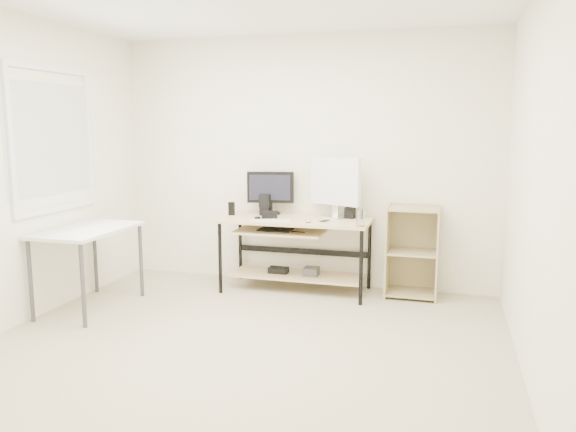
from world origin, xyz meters
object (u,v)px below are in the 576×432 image
(shelf_unit, at_px, (412,251))
(white_imac, at_px, (335,183))
(side_table, at_px, (88,237))
(black_monitor, at_px, (270,190))
(audio_controller, at_px, (232,208))
(desk, at_px, (293,239))

(shelf_unit, relative_size, white_imac, 1.47)
(side_table, relative_size, white_imac, 1.63)
(black_monitor, distance_m, audio_controller, 0.45)
(black_monitor, height_order, audio_controller, black_monitor)
(desk, xyz_separation_m, shelf_unit, (1.18, 0.16, -0.09))
(side_table, relative_size, audio_controller, 7.19)
(black_monitor, bearing_deg, side_table, -147.96)
(desk, xyz_separation_m, audio_controller, (-0.68, 0.03, 0.28))
(desk, height_order, side_table, same)
(desk, relative_size, audio_controller, 10.78)
(shelf_unit, xyz_separation_m, black_monitor, (-1.48, 0.04, 0.56))
(shelf_unit, distance_m, audio_controller, 1.90)
(shelf_unit, bearing_deg, white_imac, 179.95)
(desk, distance_m, side_table, 1.97)
(side_table, bearing_deg, audio_controller, 48.19)
(desk, distance_m, shelf_unit, 1.19)
(side_table, distance_m, audio_controller, 1.47)
(audio_controller, bearing_deg, desk, -21.23)
(audio_controller, bearing_deg, white_imac, -11.72)
(side_table, xyz_separation_m, shelf_unit, (2.83, 1.22, -0.22))
(shelf_unit, relative_size, audio_controller, 6.47)
(white_imac, bearing_deg, desk, -134.33)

